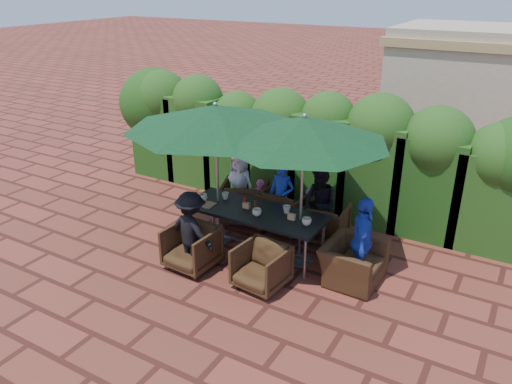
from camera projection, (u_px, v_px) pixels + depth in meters
The scene contains 31 objects.
ground at pixel (242, 251), 8.43m from camera, with size 80.00×80.00×0.00m, color brown.
dining_table at pixel (255, 215), 8.19m from camera, with size 2.36×0.90×0.75m.
umbrella_left at pixel (216, 117), 7.93m from camera, with size 2.92×2.92×2.46m.
umbrella_right at pixel (304, 130), 7.27m from camera, with size 2.58×2.58×2.46m.
chair_far_left at pixel (245, 200), 9.35m from camera, with size 0.83×0.77×0.85m, color black.
chair_far_mid at pixel (285, 207), 9.04m from camera, with size 0.81×0.76×0.84m, color black.
chair_far_right at pixel (325, 221), 8.65m from camera, with size 0.72×0.68×0.74m, color black.
chair_near_left at pixel (191, 246), 7.85m from camera, with size 0.73×0.69×0.75m, color black.
chair_near_right at pixel (261, 265), 7.35m from camera, with size 0.70×0.66×0.72m, color black.
chair_end_right at pixel (353, 256), 7.48m from camera, with size 0.95×0.62×0.83m, color black.
adult_far_left at pixel (240, 185), 9.46m from camera, with size 0.63×0.37×1.27m, color white.
adult_far_mid at pixel (281, 197), 8.85m from camera, with size 0.48×0.39×1.32m, color #213EB6.
adult_far_right at pixel (320, 205), 8.53m from camera, with size 0.65×0.40×1.35m, color black.
adult_near_left at pixel (191, 231), 7.74m from camera, with size 0.82×0.38×1.28m, color black.
adult_end_right at pixel (362, 242), 7.29m from camera, with size 0.82×0.41×1.40m, color #213EB6.
child_left at pixel (260, 202), 9.24m from camera, with size 0.31×0.25×0.86m, color #EE5497.
child_right at pixel (308, 211), 8.95m from camera, with size 0.29×0.24×0.81m, color #8A54B8.
pedestrian_a at pixel (404, 150), 10.82m from camera, with size 1.52×0.54×1.63m, color #248443.
pedestrian_b at pixel (441, 156), 10.53m from camera, with size 0.76×0.46×1.58m, color #EE5497.
pedestrian_c at pixel (496, 166), 9.86m from camera, with size 1.06×0.48×1.65m, color gray.
cup_a at pixel (203, 198), 8.49m from camera, with size 0.15×0.15×0.12m, color beige.
cup_b at pixel (225, 196), 8.56m from camera, with size 0.12×0.12×0.12m, color beige.
cup_c at pixel (257, 212), 7.96m from camera, with size 0.15×0.15×0.12m, color beige.
cup_d at pixel (287, 209), 8.05m from camera, with size 0.13×0.13×0.12m, color beige.
cup_e at pixel (307, 221), 7.66m from camera, with size 0.15×0.15×0.12m, color beige.
ketchup_bottle at pixel (245, 203), 8.24m from camera, with size 0.04×0.04×0.17m, color #B20C0A.
sauce_bottle at pixel (255, 205), 8.15m from camera, with size 0.04×0.04×0.17m, color #4C230C.
serving_tray at pixel (204, 204), 8.37m from camera, with size 0.35×0.25×0.02m, color #9E764C.
number_block_left at pixel (246, 205), 8.22m from camera, with size 0.12×0.06×0.10m, color tan.
number_block_right at pixel (292, 217), 7.83m from camera, with size 0.12×0.06×0.10m, color tan.
hedge_wall at pixel (297, 139), 9.80m from camera, with size 9.10×1.60×2.42m.
Camera 1 is at (3.88, -6.23, 4.27)m, focal length 35.00 mm.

